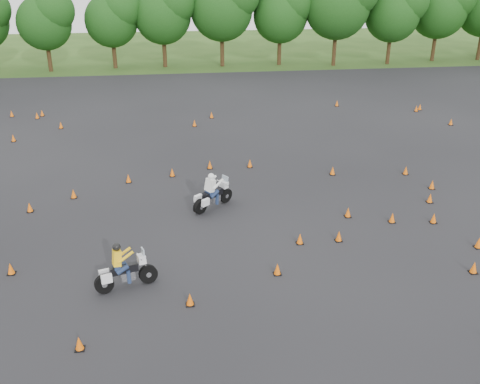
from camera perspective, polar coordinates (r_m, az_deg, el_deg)
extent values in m
plane|color=#2D5119|center=(21.66, 1.36, -7.20)|extent=(140.00, 140.00, 0.00)
plane|color=black|center=(26.92, -0.54, -0.60)|extent=(62.00, 62.00, 0.00)
cone|color=orange|center=(22.56, 23.68, -7.41)|extent=(0.26, 0.26, 0.45)
cone|color=orange|center=(25.89, 19.96, -2.65)|extent=(0.26, 0.26, 0.45)
cone|color=orange|center=(30.72, 1.05, 3.07)|extent=(0.26, 0.26, 0.45)
cone|color=orange|center=(30.56, -3.24, 2.92)|extent=(0.26, 0.26, 0.45)
cone|color=orange|center=(44.25, 10.30, 9.28)|extent=(0.26, 0.26, 0.45)
cone|color=orange|center=(19.06, -5.37, -11.34)|extent=(0.26, 0.26, 0.45)
cone|color=orange|center=(41.43, 21.58, 6.97)|extent=(0.26, 0.26, 0.45)
cone|color=orange|center=(40.32, -3.05, 8.19)|extent=(0.26, 0.26, 0.45)
cone|color=orange|center=(23.24, 10.50, -4.66)|extent=(0.26, 0.26, 0.45)
cone|color=orange|center=(22.42, -23.27, -7.53)|extent=(0.26, 0.26, 0.45)
cone|color=orange|center=(29.25, -11.82, 1.42)|extent=(0.26, 0.26, 0.45)
cone|color=orange|center=(17.87, -16.78, -15.21)|extent=(0.26, 0.26, 0.45)
cone|color=orange|center=(38.40, -4.88, 7.32)|extent=(0.26, 0.26, 0.45)
cone|color=orange|center=(25.39, 11.45, -2.15)|extent=(0.26, 0.26, 0.45)
cone|color=orange|center=(27.27, -21.53, -1.54)|extent=(0.26, 0.26, 0.45)
cone|color=orange|center=(44.76, 18.64, 8.58)|extent=(0.26, 0.26, 0.45)
cone|color=orange|center=(42.89, -20.84, 7.62)|extent=(0.26, 0.26, 0.45)
cone|color=orange|center=(22.79, 6.41, -4.98)|extent=(0.26, 0.26, 0.45)
cone|color=orange|center=(28.07, -17.34, -0.19)|extent=(0.26, 0.26, 0.45)
cone|color=orange|center=(43.45, -20.36, 7.89)|extent=(0.26, 0.26, 0.45)
cone|color=orange|center=(27.93, 19.61, -0.63)|extent=(0.26, 0.26, 0.45)
cone|color=orange|center=(30.09, 9.85, 2.24)|extent=(0.26, 0.26, 0.45)
cone|color=orange|center=(38.06, -23.03, 5.31)|extent=(0.26, 0.26, 0.45)
cone|color=orange|center=(29.67, -7.25, 2.09)|extent=(0.26, 0.26, 0.45)
cone|color=orange|center=(24.46, 24.10, -4.98)|extent=(0.26, 0.26, 0.45)
cone|color=orange|center=(44.11, -23.18, 7.68)|extent=(0.26, 0.26, 0.45)
cone|color=orange|center=(29.59, 19.81, 0.73)|extent=(0.26, 0.26, 0.45)
cone|color=orange|center=(25.36, 15.93, -2.66)|extent=(0.26, 0.26, 0.45)
cone|color=orange|center=(39.83, -18.57, 6.76)|extent=(0.26, 0.26, 0.45)
cone|color=orange|center=(44.21, 18.30, 8.44)|extent=(0.26, 0.26, 0.45)
cone|color=orange|center=(31.09, 17.26, 2.20)|extent=(0.26, 0.26, 0.45)
cone|color=orange|center=(20.66, 4.01, -8.21)|extent=(0.26, 0.26, 0.45)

